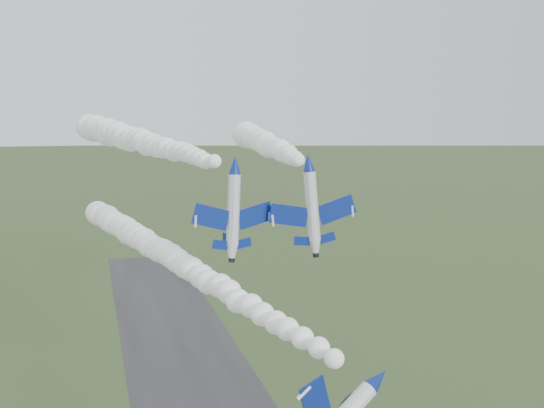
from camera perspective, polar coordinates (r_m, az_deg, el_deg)
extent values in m
cylinder|color=silver|center=(51.79, 9.92, -15.95)|extent=(4.35, 8.22, 1.95)
cone|color=navy|center=(48.72, 14.33, -17.73)|extent=(2.51, 2.60, 1.95)
cone|color=silver|center=(55.03, 6.24, -14.37)|extent=(2.39, 2.24, 1.95)
cylinder|color=black|center=(55.69, 5.57, -14.08)|extent=(1.12, 0.85, 0.99)
ellipsoid|color=black|center=(50.70, 12.03, -16.23)|extent=(2.09, 3.01, 1.30)
cube|color=navy|center=(50.35, 8.08, -13.66)|extent=(2.90, 2.89, 3.86)
cube|color=navy|center=(54.20, 10.28, -17.78)|extent=(2.90, 2.89, 3.86)
cube|color=navy|center=(53.47, 6.25, -13.54)|extent=(1.31, 1.32, 1.70)
cube|color=navy|center=(55.44, 7.44, -15.70)|extent=(1.31, 1.32, 1.70)
cube|color=navy|center=(54.72, 7.89, -13.83)|extent=(2.26, 2.03, 1.15)
cylinder|color=silver|center=(72.54, -3.50, 3.68)|extent=(3.76, 8.60, 1.59)
cone|color=navy|center=(67.91, -1.33, 3.38)|extent=(2.12, 2.56, 1.59)
cone|color=silver|center=(77.09, -5.34, 3.94)|extent=(2.01, 2.17, 1.59)
cylinder|color=black|center=(77.99, -5.68, 3.98)|extent=(0.94, 0.80, 0.81)
ellipsoid|color=black|center=(70.61, -2.64, 4.02)|extent=(1.79, 3.08, 1.06)
cube|color=navy|center=(71.87, -5.94, 3.61)|extent=(5.12, 3.56, 0.38)
cube|color=navy|center=(74.75, -1.76, 3.60)|extent=(5.12, 3.56, 0.38)
cube|color=navy|center=(75.56, -6.13, 3.90)|extent=(2.24, 1.60, 0.20)
cube|color=navy|center=(77.03, -3.96, 3.89)|extent=(2.24, 1.60, 0.20)
cube|color=navy|center=(76.01, -4.92, 4.87)|extent=(0.65, 1.62, 2.23)
cylinder|color=silver|center=(74.97, 3.46, 3.92)|extent=(2.74, 8.76, 1.67)
cone|color=navy|center=(69.70, 4.47, 3.57)|extent=(1.94, 2.45, 1.67)
cone|color=silver|center=(80.07, 2.61, 4.21)|extent=(1.89, 2.04, 1.67)
cylinder|color=black|center=(81.07, 2.45, 4.26)|extent=(0.92, 0.72, 0.85)
ellipsoid|color=black|center=(72.77, 3.82, 4.24)|extent=(1.48, 3.07, 1.11)
cube|color=navy|center=(75.18, 1.04, 3.62)|extent=(4.99, 3.04, 0.57)
cube|color=navy|center=(76.51, 5.57, 4.08)|extent=(4.99, 3.04, 0.57)
cube|color=navy|center=(78.84, 1.58, 4.04)|extent=(2.18, 1.38, 0.29)
cube|color=navy|center=(79.52, 3.90, 4.27)|extent=(2.18, 1.38, 0.29)
cube|color=navy|center=(78.81, 2.71, 5.11)|extent=(0.53, 1.67, 2.26)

